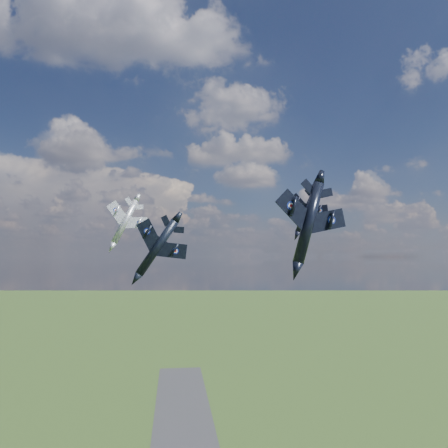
{
  "coord_description": "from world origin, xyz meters",
  "views": [
    {
      "loc": [
        -5.29,
        -60.27,
        76.92
      ],
      "look_at": [
        3.43,
        15.13,
        82.65
      ],
      "focal_mm": 35.0,
      "sensor_mm": 36.0,
      "label": 1
    }
  ],
  "objects_px": {
    "jet_left_silver": "(125,222)",
    "jet_right_navy": "(309,222)",
    "jet_lead_navy": "(157,247)",
    "jet_high_navy": "(307,211)"
  },
  "relations": [
    {
      "from": "jet_right_navy",
      "to": "jet_left_silver",
      "type": "relative_size",
      "value": 1.23
    },
    {
      "from": "jet_right_navy",
      "to": "jet_high_navy",
      "type": "relative_size",
      "value": 1.23
    },
    {
      "from": "jet_right_navy",
      "to": "jet_high_navy",
      "type": "height_order",
      "value": "jet_high_navy"
    },
    {
      "from": "jet_high_navy",
      "to": "jet_left_silver",
      "type": "relative_size",
      "value": 1.0
    },
    {
      "from": "jet_left_silver",
      "to": "jet_lead_navy",
      "type": "bearing_deg",
      "value": -88.91
    },
    {
      "from": "jet_right_navy",
      "to": "jet_lead_navy",
      "type": "bearing_deg",
      "value": 154.08
    },
    {
      "from": "jet_right_navy",
      "to": "jet_left_silver",
      "type": "height_order",
      "value": "jet_left_silver"
    },
    {
      "from": "jet_lead_navy",
      "to": "jet_right_navy",
      "type": "distance_m",
      "value": 22.32
    },
    {
      "from": "jet_left_silver",
      "to": "jet_right_navy",
      "type": "bearing_deg",
      "value": -62.33
    },
    {
      "from": "jet_lead_navy",
      "to": "jet_left_silver",
      "type": "xyz_separation_m",
      "value": [
        -7.17,
        22.1,
        5.54
      ]
    }
  ]
}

